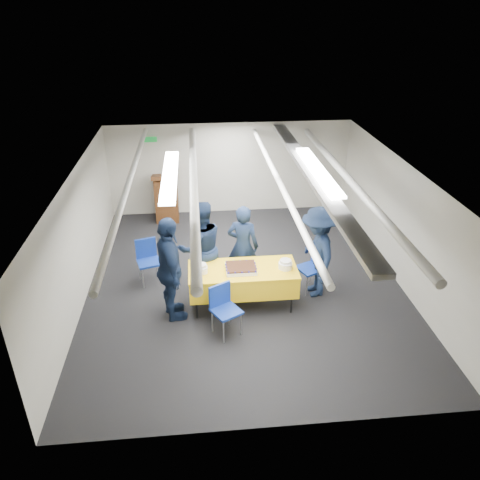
{
  "coord_description": "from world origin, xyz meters",
  "views": [
    {
      "loc": [
        -0.85,
        -7.72,
        5.0
      ],
      "look_at": [
        -0.11,
        -0.2,
        1.05
      ],
      "focal_mm": 35.0,
      "sensor_mm": 36.0,
      "label": 1
    }
  ],
  "objects_px": {
    "chair_left": "(148,256)",
    "sailor_d": "(317,252)",
    "sheet_cake": "(241,268)",
    "sailor_b": "(201,248)",
    "serving_table": "(243,279)",
    "sailor_c": "(170,270)",
    "sailor_a": "(243,246)",
    "chair_near": "(223,305)",
    "podium": "(167,198)",
    "chair_right": "(314,264)"
  },
  "relations": [
    {
      "from": "chair_left",
      "to": "sailor_a",
      "type": "bearing_deg",
      "value": -9.26
    },
    {
      "from": "sheet_cake",
      "to": "chair_right",
      "type": "relative_size",
      "value": 0.62
    },
    {
      "from": "podium",
      "to": "chair_right",
      "type": "xyz_separation_m",
      "value": [
        2.87,
        -3.36,
        -0.08
      ]
    },
    {
      "from": "sailor_b",
      "to": "chair_right",
      "type": "bearing_deg",
      "value": 157.68
    },
    {
      "from": "sheet_cake",
      "to": "sailor_b",
      "type": "bearing_deg",
      "value": 136.21
    },
    {
      "from": "podium",
      "to": "chair_right",
      "type": "height_order",
      "value": "podium"
    },
    {
      "from": "podium",
      "to": "sailor_c",
      "type": "distance_m",
      "value": 4.03
    },
    {
      "from": "chair_left",
      "to": "sailor_d",
      "type": "distance_m",
      "value": 3.24
    },
    {
      "from": "chair_left",
      "to": "sailor_a",
      "type": "xyz_separation_m",
      "value": [
        1.83,
        -0.3,
        0.29
      ]
    },
    {
      "from": "sailor_a",
      "to": "sailor_b",
      "type": "relative_size",
      "value": 0.91
    },
    {
      "from": "sheet_cake",
      "to": "podium",
      "type": "relative_size",
      "value": 0.43
    },
    {
      "from": "sheet_cake",
      "to": "sailor_b",
      "type": "height_order",
      "value": "sailor_b"
    },
    {
      "from": "chair_left",
      "to": "sailor_a",
      "type": "relative_size",
      "value": 0.53
    },
    {
      "from": "sheet_cake",
      "to": "sailor_b",
      "type": "distance_m",
      "value": 0.94
    },
    {
      "from": "serving_table",
      "to": "sheet_cake",
      "type": "distance_m",
      "value": 0.26
    },
    {
      "from": "chair_near",
      "to": "podium",
      "type": "bearing_deg",
      "value": 103.69
    },
    {
      "from": "serving_table",
      "to": "podium",
      "type": "distance_m",
      "value": 4.08
    },
    {
      "from": "serving_table",
      "to": "sailor_b",
      "type": "relative_size",
      "value": 1.05
    },
    {
      "from": "chair_near",
      "to": "sailor_d",
      "type": "height_order",
      "value": "sailor_d"
    },
    {
      "from": "chair_near",
      "to": "sailor_b",
      "type": "distance_m",
      "value": 1.38
    },
    {
      "from": "chair_near",
      "to": "sailor_a",
      "type": "height_order",
      "value": "sailor_a"
    },
    {
      "from": "podium",
      "to": "sailor_d",
      "type": "height_order",
      "value": "sailor_d"
    },
    {
      "from": "sailor_c",
      "to": "serving_table",
      "type": "bearing_deg",
      "value": -94.58
    },
    {
      "from": "sailor_d",
      "to": "serving_table",
      "type": "bearing_deg",
      "value": -80.14
    },
    {
      "from": "chair_left",
      "to": "sailor_c",
      "type": "bearing_deg",
      "value": -67.92
    },
    {
      "from": "chair_right",
      "to": "sailor_c",
      "type": "bearing_deg",
      "value": -166.15
    },
    {
      "from": "podium",
      "to": "chair_right",
      "type": "bearing_deg",
      "value": -49.43
    },
    {
      "from": "sheet_cake",
      "to": "sailor_c",
      "type": "distance_m",
      "value": 1.22
    },
    {
      "from": "serving_table",
      "to": "podium",
      "type": "height_order",
      "value": "podium"
    },
    {
      "from": "serving_table",
      "to": "sailor_c",
      "type": "xyz_separation_m",
      "value": [
        -1.24,
        -0.2,
        0.39
      ]
    },
    {
      "from": "chair_near",
      "to": "chair_right",
      "type": "xyz_separation_m",
      "value": [
        1.78,
        1.14,
        0.0
      ]
    },
    {
      "from": "sailor_b",
      "to": "sailor_c",
      "type": "height_order",
      "value": "sailor_c"
    },
    {
      "from": "chair_right",
      "to": "sailor_c",
      "type": "xyz_separation_m",
      "value": [
        -2.63,
        -0.65,
        0.41
      ]
    },
    {
      "from": "sailor_a",
      "to": "sailor_c",
      "type": "distance_m",
      "value": 1.63
    },
    {
      "from": "chair_right",
      "to": "chair_near",
      "type": "bearing_deg",
      "value": -147.32
    },
    {
      "from": "podium",
      "to": "sailor_c",
      "type": "height_order",
      "value": "sailor_c"
    },
    {
      "from": "chair_near",
      "to": "chair_right",
      "type": "bearing_deg",
      "value": 32.68
    },
    {
      "from": "chair_left",
      "to": "sailor_c",
      "type": "xyz_separation_m",
      "value": [
        0.5,
        -1.24,
        0.41
      ]
    },
    {
      "from": "chair_right",
      "to": "chair_left",
      "type": "distance_m",
      "value": 3.19
    },
    {
      "from": "sailor_b",
      "to": "sailor_d",
      "type": "relative_size",
      "value": 1.04
    },
    {
      "from": "sailor_b",
      "to": "sailor_a",
      "type": "bearing_deg",
      "value": 172.1
    },
    {
      "from": "sheet_cake",
      "to": "sailor_b",
      "type": "xyz_separation_m",
      "value": [
        -0.67,
        0.64,
        0.09
      ]
    },
    {
      "from": "serving_table",
      "to": "chair_right",
      "type": "bearing_deg",
      "value": 17.75
    },
    {
      "from": "chair_right",
      "to": "sailor_c",
      "type": "distance_m",
      "value": 2.74
    },
    {
      "from": "podium",
      "to": "sailor_b",
      "type": "height_order",
      "value": "sailor_b"
    },
    {
      "from": "chair_near",
      "to": "sailor_b",
      "type": "bearing_deg",
      "value": 103.82
    },
    {
      "from": "podium",
      "to": "chair_left",
      "type": "bearing_deg",
      "value": -95.34
    },
    {
      "from": "sheet_cake",
      "to": "chair_near",
      "type": "xyz_separation_m",
      "value": [
        -0.35,
        -0.65,
        -0.28
      ]
    },
    {
      "from": "podium",
      "to": "chair_near",
      "type": "height_order",
      "value": "podium"
    },
    {
      "from": "chair_right",
      "to": "sailor_b",
      "type": "xyz_separation_m",
      "value": [
        -2.1,
        0.15,
        0.37
      ]
    }
  ]
}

